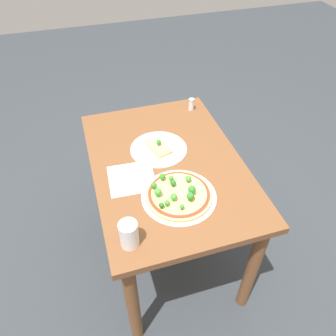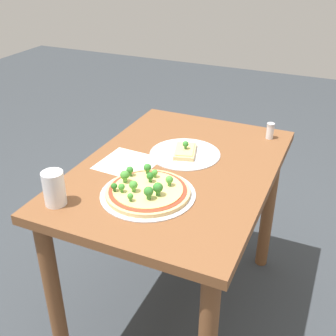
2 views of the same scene
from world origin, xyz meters
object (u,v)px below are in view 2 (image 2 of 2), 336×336
dining_table (177,193)px  pizza_tray_slice (185,152)px  drinking_cup (54,188)px  condiment_shaker (270,131)px  pizza_tray_whole (147,191)px

dining_table → pizza_tray_slice: (-0.11, -0.01, 0.13)m
drinking_cup → dining_table: bearing=146.2°
condiment_shaker → pizza_tray_whole: bearing=-24.3°
pizza_tray_whole → pizza_tray_slice: bearing=179.3°
drinking_cup → condiment_shaker: size_ratio=1.69×
dining_table → condiment_shaker: condiment_shaker is taller
dining_table → pizza_tray_slice: bearing=-173.7°
drinking_cup → pizza_tray_whole: bearing=124.6°
pizza_tray_whole → drinking_cup: bearing=-55.4°
drinking_cup → condiment_shaker: (-0.80, 0.53, -0.02)m
pizza_tray_slice → condiment_shaker: condiment_shaker is taller
dining_table → condiment_shaker: 0.51m
pizza_tray_whole → pizza_tray_slice: size_ratio=1.15×
condiment_shaker → dining_table: bearing=-33.6°
dining_table → drinking_cup: 0.51m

